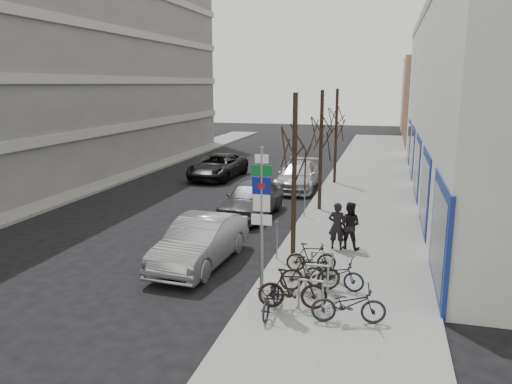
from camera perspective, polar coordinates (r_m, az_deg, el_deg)
The scene contains 25 objects.
ground at distance 14.53m, azimuth -8.75°, elevation -11.24°, with size 120.00×120.00×0.00m, color black.
sidewalk_east at distance 22.91m, azimuth 11.95°, elevation -2.37°, with size 5.00×70.00×0.15m, color slate.
sidewalk_west at distance 28.19m, azimuth -21.31°, elevation -0.21°, with size 3.00×70.00×0.15m, color slate.
brick_building_far at distance 52.74m, azimuth 23.35°, elevation 9.38°, with size 12.00×14.00×8.00m, color brown.
tan_building_far at distance 67.66m, azimuth 22.01°, elevation 10.34°, with size 13.00×12.00×9.00m, color #937A5B.
highway_sign_pole at distance 12.97m, azimuth 0.65°, elevation -2.49°, with size 0.55×0.10×4.20m.
bike_rack at distance 13.85m, azimuth 6.97°, elevation -9.44°, with size 0.66×2.26×0.83m.
tree_near at distance 16.02m, azimuth 4.46°, elevation 6.29°, with size 1.80×1.80×5.50m.
tree_mid at distance 22.42m, azimuth 7.51°, elevation 7.93°, with size 1.80×1.80×5.50m.
tree_far at distance 28.86m, azimuth 9.21°, elevation 8.83°, with size 1.80×1.80×5.50m.
meter_front at distance 16.27m, azimuth 2.39°, elevation -5.07°, with size 0.10×0.08×1.27m.
meter_mid at distance 21.49m, azimuth 5.56°, elevation -0.82°, with size 0.10×0.08×1.27m.
meter_back at distance 26.82m, azimuth 7.48°, elevation 1.76°, with size 0.10×0.08×1.27m.
bike_near_left at distance 12.65m, azimuth 1.80°, elevation -11.68°, with size 0.47×1.56×0.95m, color black.
bike_near_right at distance 12.89m, azimuth 4.21°, elevation -10.94°, with size 0.53×1.79×1.08m, color black.
bike_mid_curb at distance 14.18m, azimuth 8.90°, elevation -8.94°, with size 0.51×1.70×1.04m, color black.
bike_mid_inner at distance 13.99m, azimuth 6.22°, elevation -9.16°, with size 0.51×1.71×1.04m, color black.
bike_far_curb at distance 12.35m, azimuth 10.55°, elevation -12.17°, with size 0.54×1.79×1.09m, color black.
bike_far_inner at distance 15.34m, azimuth 6.33°, elevation -7.41°, with size 0.46×1.53×0.93m, color black.
parked_car_front at distance 16.26m, azimuth -6.36°, elevation -5.66°, with size 1.65×4.72×1.56m, color #A4A4A9.
parked_car_mid at distance 21.97m, azimuth -0.52°, elevation -0.78°, with size 1.89×4.69×1.60m, color #48484C.
parked_car_back at distance 27.84m, azimuth 4.85°, elevation 1.86°, with size 2.10×5.16×1.50m, color #B0AFB4.
lane_car at distance 31.07m, azimuth -4.39°, elevation 2.95°, with size 2.47×5.36×1.49m, color black.
pedestrian_near at distance 17.42m, azimuth 9.23°, elevation -3.84°, with size 0.60×0.40×1.65m, color black.
pedestrian_far at distance 17.55m, azimuth 10.61°, elevation -3.73°, with size 0.62×0.42×1.68m, color black.
Camera 1 is at (5.46, -12.17, 5.77)m, focal length 35.00 mm.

